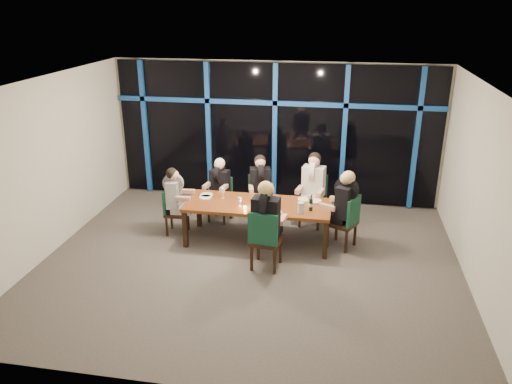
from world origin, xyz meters
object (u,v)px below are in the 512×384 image
chair_end_left (173,209)px  diner_end_left (175,191)px  chair_far_mid (260,196)px  water_pitcher (301,208)px  chair_end_right (347,220)px  diner_far_mid (260,180)px  diner_end_right (344,198)px  chair_far_right (313,197)px  dining_table (258,207)px  diner_far_left (219,181)px  diner_near_mid (267,212)px  chair_far_left (221,196)px  wine_bottle (311,205)px  chair_near_mid (265,237)px  diner_far_right (313,179)px

chair_end_left → diner_end_left: size_ratio=1.03×
chair_far_mid → water_pitcher: (0.91, -1.20, 0.32)m
chair_end_right → diner_far_mid: 1.91m
diner_far_mid → diner_end_right: (1.61, -0.79, 0.04)m
chair_far_right → diner_end_right: size_ratio=1.05×
dining_table → diner_far_left: size_ratio=3.03×
diner_far_left → diner_near_mid: diner_near_mid is taller
water_pitcher → chair_end_left: bearing=166.2°
diner_near_mid → chair_far_right: bearing=-102.3°
dining_table → chair_end_right: (1.59, 0.02, -0.13)m
chair_far_left → chair_end_right: bearing=-8.2°
chair_far_mid → water_pitcher: size_ratio=4.89×
diner_far_mid → diner_near_mid: 1.79m
chair_end_left → diner_end_left: bearing=-90.0°
diner_end_left → diner_near_mid: bearing=-121.1°
chair_end_left → diner_end_left: 0.36m
chair_far_right → diner_near_mid: size_ratio=0.99×
chair_far_left → chair_end_right: chair_end_right is taller
diner_near_mid → diner_far_left: bearing=-48.0°
chair_far_left → wine_bottle: bearing=-18.2°
dining_table → chair_far_left: chair_far_left is taller
chair_far_right → chair_near_mid: 2.06m
chair_near_mid → diner_far_mid: diner_far_mid is taller
wine_bottle → water_pitcher: 0.21m
chair_far_mid → chair_end_left: chair_far_mid is taller
chair_far_left → chair_far_mid: bearing=14.9°
chair_end_left → diner_far_right: diner_far_right is taller
diner_far_left → water_pitcher: bearing=-21.7°
chair_far_left → chair_end_right: size_ratio=0.89×
chair_far_mid → water_pitcher: 1.54m
diner_far_mid → water_pitcher: 1.44m
chair_end_left → chair_end_right: size_ratio=0.90×
chair_far_left → diner_far_mid: (0.80, -0.02, 0.41)m
chair_end_left → diner_end_right: diner_end_right is taller
diner_near_mid → diner_end_left: bearing=-21.3°
chair_far_left → diner_near_mid: bearing=-45.4°
chair_end_right → diner_far_left: size_ratio=1.15×
wine_bottle → water_pitcher: wine_bottle is taller
diner_far_left → chair_end_right: bearing=-6.6°
diner_far_left → diner_end_right: 2.53m
dining_table → chair_near_mid: 1.03m
diner_far_left → diner_end_left: size_ratio=0.99×
chair_far_left → diner_end_left: bearing=-119.9°
diner_end_right → wine_bottle: (-0.56, -0.21, -0.08)m
chair_end_right → diner_end_right: 0.40m
diner_near_mid → diner_end_right: bearing=-135.2°
chair_far_left → chair_end_left: bearing=-122.8°
chair_far_left → water_pitcher: size_ratio=4.57×
chair_far_mid → chair_near_mid: (0.41, -1.91, 0.06)m
chair_end_left → wine_bottle: wine_bottle is taller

